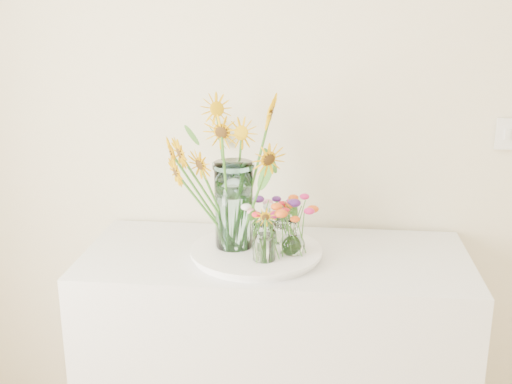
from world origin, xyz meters
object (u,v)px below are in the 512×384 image
(mason_jar, at_px, (234,206))
(small_vase_c, at_px, (283,231))
(small_vase_b, at_px, (292,238))
(tray, at_px, (256,253))
(counter, at_px, (274,363))
(small_vase_a, at_px, (264,242))

(mason_jar, distance_m, small_vase_c, 0.21)
(small_vase_b, distance_m, small_vase_c, 0.11)
(tray, height_order, small_vase_b, small_vase_b)
(counter, distance_m, small_vase_c, 0.53)
(small_vase_b, relative_size, small_vase_c, 1.26)
(small_vase_b, bearing_deg, tray, 167.10)
(counter, bearing_deg, small_vase_b, -43.56)
(tray, height_order, small_vase_c, small_vase_c)
(small_vase_b, bearing_deg, mason_jar, 166.41)
(tray, xyz_separation_m, small_vase_b, (0.13, -0.03, 0.08))
(small_vase_b, bearing_deg, counter, 136.44)
(small_vase_a, height_order, small_vase_b, small_vase_a)
(tray, relative_size, small_vase_a, 3.26)
(counter, xyz_separation_m, mason_jar, (-0.15, -0.01, 0.63))
(tray, distance_m, small_vase_a, 0.13)
(mason_jar, height_order, small_vase_a, mason_jar)
(counter, xyz_separation_m, small_vase_a, (-0.03, -0.12, 0.54))
(small_vase_c, bearing_deg, small_vase_a, -107.71)
(counter, bearing_deg, small_vase_a, -103.83)
(small_vase_a, bearing_deg, small_vase_c, 72.29)
(counter, distance_m, mason_jar, 0.65)
(tray, distance_m, small_vase_c, 0.13)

